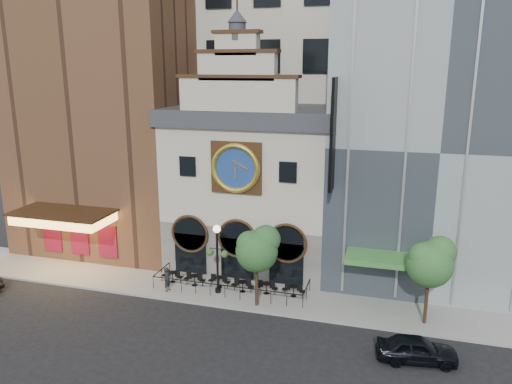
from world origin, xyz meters
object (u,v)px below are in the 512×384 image
at_px(bistro_3, 243,285).
at_px(tree_left, 258,248).
at_px(bistro_5, 294,290).
at_px(car_right, 417,349).
at_px(lamppost, 217,251).
at_px(pedestrian, 167,279).
at_px(bistro_4, 266,287).
at_px(tree_right, 431,261).
at_px(bistro_1, 195,279).
at_px(bistro_2, 219,281).
at_px(bistro_0, 172,276).

bearing_deg(bistro_3, tree_left, -46.36).
bearing_deg(bistro_3, bistro_5, 4.36).
distance_m(car_right, lamppost, 13.97).
xyz_separation_m(pedestrian, tree_left, (6.56, -0.32, 3.10)).
xyz_separation_m(bistro_4, pedestrian, (-6.68, -1.44, 0.40)).
height_order(pedestrian, tree_right, tree_right).
height_order(lamppost, tree_left, tree_left).
bearing_deg(bistro_5, pedestrian, -169.83).
distance_m(bistro_4, lamppost, 4.19).
bearing_deg(pedestrian, bistro_3, -64.80).
xyz_separation_m(bistro_1, tree_right, (15.54, -1.04, 3.56)).
bearing_deg(bistro_1, bistro_5, 1.92).
distance_m(bistro_4, bistro_5, 1.88).
xyz_separation_m(bistro_2, car_right, (13.14, -5.43, 0.10)).
relative_size(bistro_3, tree_right, 0.29).
height_order(bistro_3, car_right, car_right).
bearing_deg(bistro_2, bistro_4, -1.20).
bearing_deg(bistro_2, bistro_5, 0.26).
bearing_deg(bistro_0, pedestrian, -77.43).
distance_m(bistro_4, pedestrian, 6.85).
bearing_deg(bistro_3, car_right, -24.60).
distance_m(bistro_4, tree_left, 3.92).
height_order(bistro_1, bistro_4, same).
distance_m(bistro_0, bistro_5, 8.87).
bearing_deg(bistro_3, bistro_4, 5.98).
bearing_deg(pedestrian, bistro_0, 23.66).
bearing_deg(lamppost, bistro_5, 11.73).
xyz_separation_m(pedestrian, tree_right, (16.99, 0.26, 3.16)).
relative_size(bistro_4, tree_right, 0.29).
xyz_separation_m(bistro_5, tree_right, (8.43, -1.28, 3.56)).
distance_m(bistro_0, bistro_1, 1.77).
height_order(bistro_0, lamppost, lamppost).
distance_m(bistro_0, bistro_3, 5.35).
bearing_deg(bistro_5, tree_right, -8.61).
height_order(bistro_4, lamppost, lamppost).
xyz_separation_m(bistro_0, tree_left, (6.87, -1.72, 3.50)).
bearing_deg(lamppost, bistro_2, 106.73).
height_order(bistro_0, pedestrian, pedestrian).
distance_m(bistro_2, tree_right, 14.27).
xyz_separation_m(bistro_4, bistro_5, (1.88, 0.10, 0.00)).
bearing_deg(pedestrian, car_right, -92.38).
distance_m(bistro_0, bistro_2, 3.55).
xyz_separation_m(bistro_2, pedestrian, (-3.23, -1.51, 0.40)).
height_order(bistro_5, car_right, car_right).
bearing_deg(car_right, bistro_5, 47.21).
xyz_separation_m(bistro_0, bistro_1, (1.77, -0.10, 0.00)).
height_order(bistro_1, lamppost, lamppost).
bearing_deg(bistro_1, bistro_3, -0.49).
xyz_separation_m(bistro_3, tree_right, (11.95, -1.01, 3.56)).
bearing_deg(bistro_2, bistro_1, -173.16).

